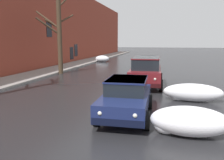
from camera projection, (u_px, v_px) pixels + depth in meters
name	position (u px, v px, depth m)	size (l,w,h in m)	color
left_sidewalk_slab	(36.00, 74.00, 18.95)	(2.86, 80.00, 0.13)	gray
brick_townhouse_facade	(12.00, 16.00, 18.60)	(0.63, 80.00, 9.52)	brown
snow_bank_near_corner_left	(102.00, 59.00, 30.64)	(1.85, 1.17, 0.86)	white
snow_bank_along_left_kerb	(191.00, 93.00, 10.75)	(2.72, 0.96, 0.84)	white
snow_bank_near_corner_right	(187.00, 121.00, 6.85)	(2.33, 1.16, 0.89)	white
bare_tree_mid_block	(59.00, 32.00, 19.29)	(3.67, 2.67, 7.07)	#423323
sedan_darkblue_approaching_near_lane	(127.00, 96.00, 8.58)	(1.93, 3.91, 1.42)	navy
suv_maroon_parked_kerbside_close	(146.00, 71.00, 14.19)	(2.13, 4.42, 1.82)	maroon
sedan_grey_parked_kerbside_mid	(147.00, 63.00, 20.95)	(1.91, 4.32, 1.42)	slate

